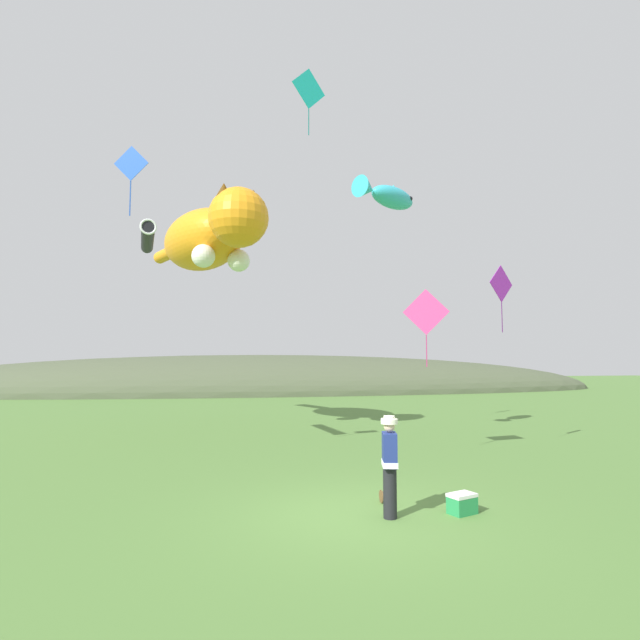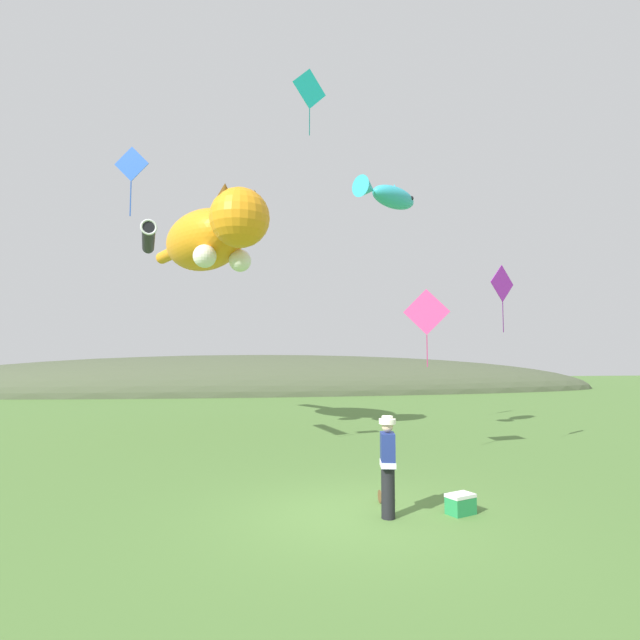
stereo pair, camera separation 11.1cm
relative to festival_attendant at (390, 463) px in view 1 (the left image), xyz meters
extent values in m
plane|color=#517A38|center=(-0.52, 0.20, -0.95)|extent=(120.00, 120.00, 0.00)
ellipsoid|color=#4C563D|center=(-0.52, 33.19, -0.95)|extent=(60.04, 12.97, 6.04)
cylinder|color=black|center=(0.00, 0.00, -0.51)|extent=(0.24, 0.24, 0.88)
cube|color=navy|center=(0.00, 0.00, 0.23)|extent=(0.32, 0.44, 0.60)
cube|color=white|center=(0.00, 0.00, -0.01)|extent=(0.34, 0.47, 0.10)
sphere|color=beige|center=(0.00, 0.00, 0.64)|extent=(0.20, 0.20, 0.20)
cylinder|color=silver|center=(0.00, 0.00, 0.73)|extent=(0.30, 0.30, 0.09)
cylinder|color=silver|center=(0.00, 0.00, 0.79)|extent=(0.20, 0.20, 0.07)
cylinder|color=olive|center=(0.17, 0.91, -0.83)|extent=(0.11, 0.19, 0.19)
cylinder|color=brown|center=(0.11, 0.91, -0.83)|extent=(0.02, 0.25, 0.25)
cylinder|color=brown|center=(0.23, 0.91, -0.83)|extent=(0.02, 0.25, 0.25)
cube|color=#268C4C|center=(1.36, 0.02, -0.80)|extent=(0.56, 0.47, 0.30)
cube|color=white|center=(1.36, 0.02, -0.62)|extent=(0.57, 0.48, 0.06)
ellipsoid|color=orange|center=(-4.00, 11.23, 6.46)|extent=(4.49, 5.51, 2.32)
ellipsoid|color=white|center=(-3.89, 11.02, 6.04)|extent=(2.69, 3.46, 1.28)
sphere|color=orange|center=(-2.63, 8.54, 6.69)|extent=(2.09, 2.09, 2.09)
cone|color=#55330A|center=(-2.12, 8.80, 7.45)|extent=(1.00, 1.00, 0.70)
cone|color=#55330A|center=(-3.14, 8.28, 7.45)|extent=(1.00, 1.00, 0.70)
sphere|color=white|center=(-2.60, 10.03, 5.47)|extent=(0.84, 0.84, 0.84)
sphere|color=white|center=(-3.85, 9.39, 5.47)|extent=(0.84, 0.84, 0.84)
cylinder|color=orange|center=(-5.69, 14.54, 6.58)|extent=(1.66, 2.53, 0.56)
ellipsoid|color=#33B2CC|center=(2.50, 7.21, 7.25)|extent=(2.11, 1.77, 0.72)
cone|color=#33B2CC|center=(1.38, 6.45, 7.25)|extent=(0.95, 0.96, 0.72)
cone|color=#33B2CC|center=(2.54, 7.24, 7.56)|extent=(0.46, 0.46, 0.33)
sphere|color=black|center=(3.18, 7.38, 7.31)|extent=(0.17, 0.17, 0.17)
cylinder|color=black|center=(-5.25, 6.28, 5.32)|extent=(0.82, 2.70, 0.36)
torus|color=white|center=(-5.02, 4.96, 5.32)|extent=(0.44, 0.13, 0.44)
cube|color=blue|center=(-5.36, 4.31, 6.77)|extent=(0.89, 0.24, 0.91)
cylinder|color=black|center=(-5.36, 4.32, 6.77)|extent=(0.60, 0.17, 0.02)
cube|color=#1A3E97|center=(-5.36, 4.31, 5.87)|extent=(0.03, 0.02, 0.90)
cube|color=#E53F8C|center=(2.63, 4.74, 3.15)|extent=(1.22, 0.51, 1.31)
cylinder|color=black|center=(2.63, 4.75, 3.15)|extent=(0.82, 0.35, 0.02)
cube|color=#A02C62|center=(2.63, 4.74, 2.04)|extent=(0.03, 0.02, 0.90)
cube|color=purple|center=(5.09, 4.96, 4.05)|extent=(1.01, 0.50, 1.11)
cylinder|color=black|center=(5.09, 4.97, 4.05)|extent=(0.68, 0.34, 0.02)
cube|color=#6B1A7C|center=(5.09, 4.96, 3.05)|extent=(0.03, 0.02, 0.90)
cube|color=#19BFBF|center=(-0.40, 7.09, 10.75)|extent=(1.22, 0.70, 1.39)
cylinder|color=black|center=(-0.40, 7.10, 10.75)|extent=(0.82, 0.48, 0.02)
cube|color=#118585|center=(-0.40, 7.09, 9.60)|extent=(0.03, 0.02, 0.90)
camera|label=1|loc=(-2.75, -8.63, 1.86)|focal=28.00mm
camera|label=2|loc=(-2.64, -8.65, 1.86)|focal=28.00mm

